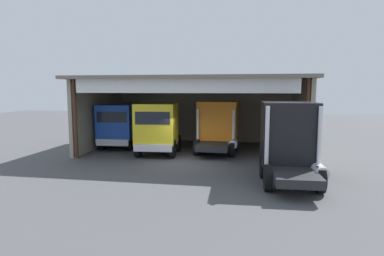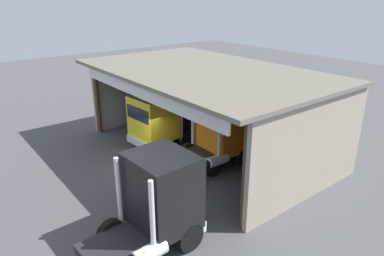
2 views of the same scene
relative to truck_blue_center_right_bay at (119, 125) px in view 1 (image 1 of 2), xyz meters
name	(u,v)px [view 1 (image 1 of 2)]	position (x,y,z in m)	size (l,w,h in m)	color
ground_plane	(183,163)	(5.50, -3.81, -1.71)	(80.00, 80.00, 0.00)	#4C4C4F
workshop_shed	(197,100)	(5.50, 1.06, 1.80)	(14.73, 9.19, 5.04)	#9E937F
truck_blue_center_right_bay	(119,125)	(0.00, 0.00, 0.00)	(2.75, 4.58, 3.17)	#1E47B7
truck_yellow_center_bay	(157,128)	(3.40, -1.97, 0.06)	(2.85, 4.68, 3.36)	yellow
truck_orange_yard_outside	(218,125)	(7.14, -0.18, 0.10)	(2.79, 4.57, 3.43)	orange
truck_black_left_bay	(290,141)	(11.04, -6.88, 0.20)	(2.70, 4.48, 3.67)	black
oil_drum	(268,138)	(10.71, 3.53, -1.24)	(0.58, 0.58, 0.94)	gold
tool_cart	(276,139)	(11.29, 3.25, -1.21)	(0.90, 0.60, 1.00)	black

